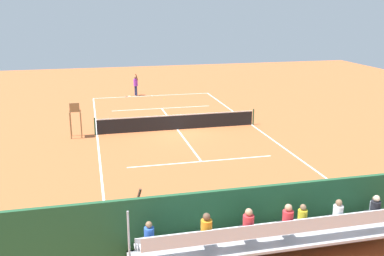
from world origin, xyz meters
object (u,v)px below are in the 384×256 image
object	(u,v)px
bleacher_stand	(280,235)
umpire_chair	(75,116)
courtside_bench	(294,212)
tennis_racket	(129,96)
tennis_ball_near	(164,99)
line_judge	(138,217)
tennis_net	(177,122)
tennis_player	(136,84)
equipment_bag	(240,229)

from	to	relation	value
bleacher_stand	umpire_chair	world-z (taller)	bleacher_stand
bleacher_stand	courtside_bench	size ratio (longest dim) A/B	5.03
umpire_chair	tennis_racket	bearing A→B (deg)	-110.17
courtside_bench	tennis_ball_near	xyz separation A→B (m)	(0.72, -22.66, -0.53)
line_judge	tennis_net	bearing A→B (deg)	-106.76
tennis_net	umpire_chair	world-z (taller)	umpire_chair
tennis_net	line_judge	xyz separation A→B (m)	(4.01, 13.32, 0.51)
umpire_chair	tennis_player	distance (m)	12.67
line_judge	tennis_ball_near	bearing A→B (deg)	-101.94
tennis_net	line_judge	bearing A→B (deg)	73.24
tennis_ball_near	tennis_player	bearing A→B (deg)	-43.68
umpire_chair	equipment_bag	world-z (taller)	umpire_chair
bleacher_stand	courtside_bench	distance (m)	2.59
tennis_racket	tennis_net	bearing A→B (deg)	100.03
equipment_bag	tennis_player	bearing A→B (deg)	-88.13
bleacher_stand	umpire_chair	distance (m)	16.31
tennis_player	tennis_ball_near	distance (m)	3.11
courtside_bench	line_judge	xyz separation A→B (m)	(5.52, 0.05, 0.46)
bleacher_stand	equipment_bag	size ratio (longest dim) A/B	10.07
bleacher_stand	tennis_player	bearing A→B (deg)	-87.09
tennis_racket	equipment_bag	bearing A→B (deg)	93.36
bleacher_stand	tennis_ball_near	world-z (taller)	bleacher_stand
umpire_chair	equipment_bag	size ratio (longest dim) A/B	2.38
tennis_racket	tennis_player	bearing A→B (deg)	-161.30
courtside_bench	equipment_bag	xyz separation A→B (m)	(2.05, 0.13, -0.38)
tennis_net	line_judge	world-z (taller)	line_judge
umpire_chair	tennis_ball_near	distance (m)	11.99
bleacher_stand	umpire_chair	size ratio (longest dim) A/B	4.23
tennis_racket	line_judge	bearing A→B (deg)	85.27
tennis_ball_near	line_judge	xyz separation A→B (m)	(4.80, 22.71, 0.98)
equipment_bag	tennis_ball_near	world-z (taller)	equipment_bag
bleacher_stand	courtside_bench	xyz separation A→B (m)	(-1.50, -2.08, -0.40)
equipment_bag	tennis_ball_near	distance (m)	22.82
tennis_player	tennis_racket	size ratio (longest dim) A/B	3.48
courtside_bench	equipment_bag	bearing A→B (deg)	3.59
tennis_player	tennis_racket	xyz separation A→B (m)	(0.63, 0.21, -1.00)
courtside_bench	tennis_racket	bearing A→B (deg)	-81.89
courtside_bench	tennis_player	size ratio (longest dim) A/B	0.93
umpire_chair	line_judge	size ratio (longest dim) A/B	1.11
bleacher_stand	line_judge	bearing A→B (deg)	-26.74
tennis_net	tennis_player	distance (m)	11.51
tennis_net	tennis_racket	bearing A→B (deg)	-79.97
equipment_bag	line_judge	bearing A→B (deg)	-1.25
tennis_player	bleacher_stand	bearing A→B (deg)	92.91
bleacher_stand	line_judge	size ratio (longest dim) A/B	4.70
tennis_racket	line_judge	world-z (taller)	line_judge
tennis_ball_near	line_judge	bearing A→B (deg)	78.06
courtside_bench	line_judge	distance (m)	5.54
tennis_player	umpire_chair	bearing A→B (deg)	67.47
line_judge	tennis_racket	bearing A→B (deg)	-94.73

